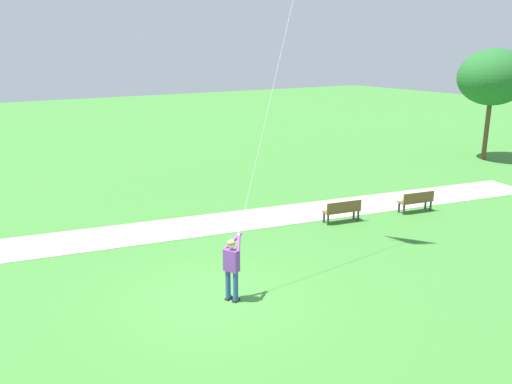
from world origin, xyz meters
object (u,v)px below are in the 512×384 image
person_kite_flyer (232,264)px  tree_horizon_far (493,77)px  park_bench_near_walkway (342,210)px  park_bench_far_walkway (417,200)px

person_kite_flyer → tree_horizon_far: tree_horizon_far is taller
park_bench_near_walkway → park_bench_far_walkway: bearing=79.6°
tree_horizon_far → park_bench_near_walkway: bearing=-73.7°
person_kite_flyer → park_bench_near_walkway: bearing=116.1°
person_kite_flyer → park_bench_far_walkway: (-2.70, 10.23, -0.54)m
park_bench_near_walkway → tree_horizon_far: 16.38m
park_bench_far_walkway → tree_horizon_far: bearing=113.4°
park_bench_near_walkway → park_bench_far_walkway: same height
park_bench_far_walkway → park_bench_near_walkway: bearing=-100.4°
person_kite_flyer → tree_horizon_far: bearing=109.5°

